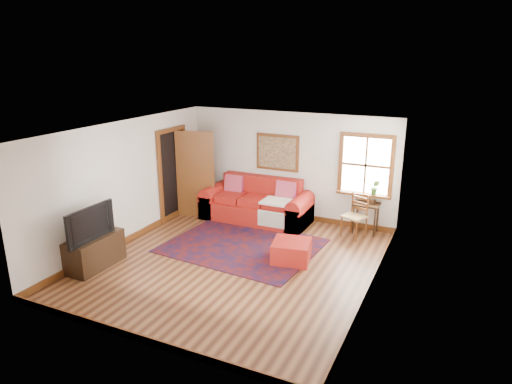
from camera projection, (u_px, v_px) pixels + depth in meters
The scene contains 13 objects.
ground at pixel (236, 262), 8.54m from camera, with size 5.50×5.50×0.00m, color #422111.
room_envelope at pixel (235, 177), 8.08m from camera, with size 5.04×5.54×2.52m.
window at pixel (367, 172), 9.78m from camera, with size 1.18×0.20×1.38m.
doorway at pixel (187, 173), 10.67m from camera, with size 0.89×1.08×2.14m.
framed_artwork at pixel (277, 153), 10.57m from camera, with size 1.05×0.07×0.85m.
persian_rug at pixel (242, 246), 9.26m from camera, with size 2.92×2.33×0.02m, color #4E0F0B.
red_leather_sofa at pixel (257, 206), 10.66m from camera, with size 2.52×1.04×0.98m.
red_ottoman at pixel (291, 251), 8.55m from camera, with size 0.69×0.69×0.39m, color #A51C15.
side_table at pixel (366, 209), 9.82m from camera, with size 0.55×0.41×0.66m.
ladder_back_chair at pixel (356, 214), 9.61m from camera, with size 0.56×0.55×0.93m.
media_cabinet at pixel (95, 251), 8.29m from camera, with size 0.49×1.09×0.60m, color black.
television at pixel (86, 223), 7.98m from camera, with size 1.08×0.14×0.62m, color black.
candle_hurricane at pixel (110, 225), 8.49m from camera, with size 0.12×0.12×0.18m.
Camera 1 is at (3.64, -6.89, 3.75)m, focal length 32.00 mm.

